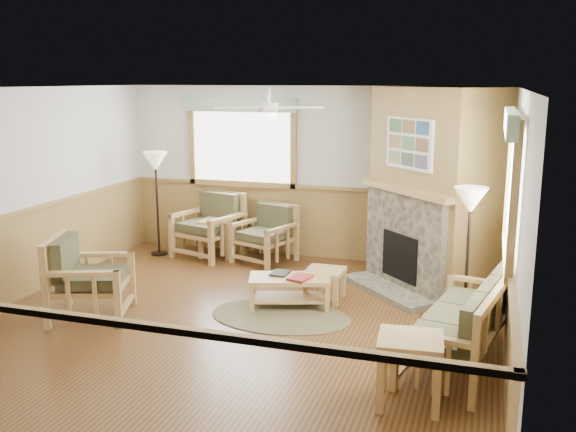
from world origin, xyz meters
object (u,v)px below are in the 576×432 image
(coffee_table, at_px, (290,292))
(sofa, at_px, (461,320))
(end_table_chairs, at_px, (219,238))
(end_table_sofa, at_px, (409,371))
(floor_lamp_right, at_px, (467,258))
(floor_lamp_left, at_px, (157,204))
(armchair_left, at_px, (91,277))
(armchair_back_left, at_px, (208,225))
(armchair_back_right, at_px, (264,234))
(footstool, at_px, (325,285))

(coffee_table, bearing_deg, sofa, -42.53)
(end_table_chairs, bearing_deg, end_table_sofa, -48.09)
(end_table_sofa, xyz_separation_m, floor_lamp_right, (0.38, 2.01, 0.51))
(sofa, relative_size, floor_lamp_left, 1.13)
(armchair_left, height_order, end_table_sofa, armchair_left)
(armchair_back_left, xyz_separation_m, coffee_table, (1.97, -1.89, -0.31))
(end_table_chairs, distance_m, floor_lamp_left, 1.13)
(sofa, xyz_separation_m, coffee_table, (-2.11, 0.99, -0.24))
(coffee_table, height_order, end_table_chairs, end_table_chairs)
(sofa, bearing_deg, armchair_back_right, -120.63)
(coffee_table, height_order, end_table_sofa, end_table_sofa)
(coffee_table, bearing_deg, floor_lamp_left, 130.83)
(armchair_back_left, relative_size, end_table_sofa, 1.63)
(sofa, xyz_separation_m, floor_lamp_left, (-4.88, 2.70, 0.40))
(armchair_back_left, height_order, armchair_left, armchair_back_left)
(end_table_chairs, xyz_separation_m, end_table_sofa, (3.53, -3.93, 0.01))
(floor_lamp_right, bearing_deg, footstool, 167.38)
(sofa, height_order, armchair_back_left, armchair_back_left)
(armchair_back_left, height_order, floor_lamp_left, floor_lamp_left)
(footstool, bearing_deg, floor_lamp_left, 157.07)
(armchair_left, bearing_deg, coffee_table, -84.40)
(end_table_chairs, relative_size, floor_lamp_right, 0.37)
(sofa, relative_size, floor_lamp_right, 1.16)
(armchair_back_right, distance_m, footstool, 1.99)
(armchair_back_left, bearing_deg, armchair_left, -77.70)
(sofa, bearing_deg, armchair_left, -77.82)
(armchair_left, distance_m, coffee_table, 2.41)
(armchair_back_left, relative_size, coffee_table, 1.01)
(end_table_chairs, relative_size, end_table_sofa, 0.97)
(coffee_table, relative_size, end_table_sofa, 1.60)
(end_table_chairs, distance_m, footstool, 2.64)
(end_table_chairs, bearing_deg, armchair_back_left, -168.33)
(coffee_table, distance_m, end_table_chairs, 2.63)
(sofa, bearing_deg, end_table_chairs, -114.99)
(sofa, relative_size, armchair_left, 1.93)
(armchair_left, distance_m, floor_lamp_right, 4.40)
(footstool, height_order, floor_lamp_right, floor_lamp_right)
(end_table_chairs, relative_size, footstool, 1.27)
(coffee_table, relative_size, end_table_chairs, 1.66)
(coffee_table, xyz_separation_m, floor_lamp_right, (2.11, 0.00, 0.62))
(sofa, distance_m, floor_lamp_right, 1.06)
(armchair_back_left, height_order, footstool, armchair_back_left)
(armchair_back_right, height_order, armchair_left, armchair_left)
(end_table_chairs, bearing_deg, footstool, -35.38)
(floor_lamp_right, bearing_deg, end_table_sofa, -100.60)
(armchair_back_left, bearing_deg, end_table_chairs, 27.77)
(coffee_table, height_order, floor_lamp_left, floor_lamp_left)
(sofa, xyz_separation_m, footstool, (-1.76, 1.38, -0.23))
(armchair_back_right, height_order, coffee_table, armchair_back_right)
(end_table_sofa, bearing_deg, floor_lamp_right, 79.40)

